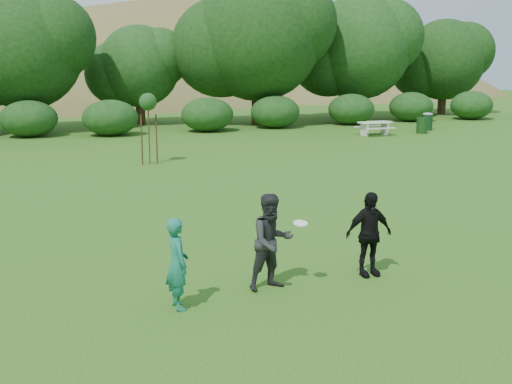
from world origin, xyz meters
The scene contains 11 objects.
ground centered at (0.00, 0.00, 0.00)m, with size 120.00×120.00×0.00m, color #19470C.
player_teal centered at (-2.86, -0.63, 0.79)m, with size 0.58×0.38×1.58m, color #186C57.
player_grey centered at (-1.01, -0.33, 0.89)m, with size 0.87×0.68×1.78m, color #252527.
player_black centered at (1.03, -0.35, 0.83)m, with size 0.98×0.41×1.67m, color black.
trash_can_near centered at (16.81, 19.78, 0.45)m, with size 0.60×0.60×0.90m, color #183E16.
frisbee centered at (-0.53, -0.52, 1.24)m, with size 0.27×0.27×0.07m.
sapling centered at (0.01, 14.67, 2.42)m, with size 0.70×0.70×2.85m.
picnic_table centered at (13.79, 19.91, 0.52)m, with size 1.80×1.48×0.76m.
trash_can_lidded centered at (18.13, 21.05, 0.54)m, with size 0.60×0.60×1.05m.
hillside centered at (-0.56, 68.45, -11.97)m, with size 150.00×72.00×52.00m.
tree_row centered at (3.23, 28.68, 4.87)m, with size 53.92×10.38×9.62m.
Camera 1 is at (-5.42, -10.69, 4.16)m, focal length 45.00 mm.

